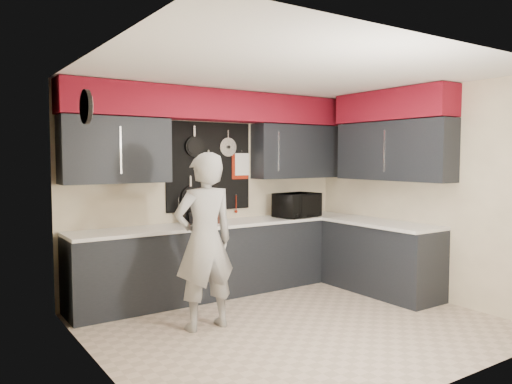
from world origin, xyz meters
TOP-DOWN VIEW (x-y plane):
  - ground at (0.00, 0.00)m, footprint 4.00×4.00m
  - back_wall_assembly at (0.01, 1.60)m, footprint 4.00×0.36m
  - right_wall_assembly at (1.85, 0.26)m, footprint 0.36×3.50m
  - left_wall_assembly at (-1.99, 0.02)m, footprint 0.05×3.50m
  - base_cabinets at (0.49, 1.13)m, footprint 3.95×2.20m
  - microwave at (1.11, 1.35)m, footprint 0.66×0.51m
  - knife_block at (-0.09, 1.41)m, footprint 0.11×0.11m
  - utensil_crock at (-0.17, 1.48)m, footprint 0.12×0.12m
  - coffee_maker at (-0.45, 1.45)m, footprint 0.20×0.24m
  - person at (-0.83, 0.41)m, footprint 0.66×0.44m

SIDE VIEW (x-z plane):
  - ground at x=0.00m, z-range 0.00..0.00m
  - base_cabinets at x=0.49m, z-range 0.00..0.92m
  - person at x=-0.83m, z-range 0.00..1.79m
  - utensil_crock at x=-0.17m, z-range 0.92..1.07m
  - knife_block at x=-0.09m, z-range 0.92..1.13m
  - microwave at x=1.11m, z-range 0.92..1.25m
  - coffee_maker at x=-0.45m, z-range 0.93..1.25m
  - left_wall_assembly at x=-1.99m, z-range 0.03..2.63m
  - right_wall_assembly at x=1.85m, z-range 0.64..3.24m
  - back_wall_assembly at x=0.01m, z-range 0.71..3.31m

